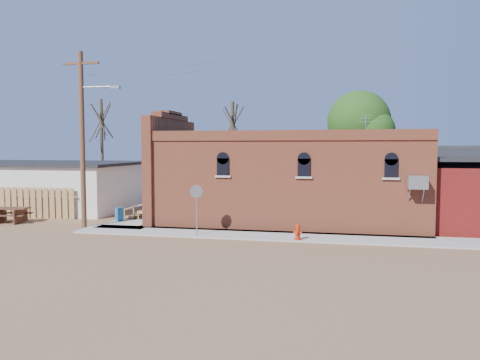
% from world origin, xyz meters
% --- Properties ---
extents(ground, '(120.00, 120.00, 0.00)m').
position_xyz_m(ground, '(0.00, 0.00, 0.00)').
color(ground, brown).
rests_on(ground, ground).
extents(sidewalk_south, '(19.00, 2.20, 0.08)m').
position_xyz_m(sidewalk_south, '(1.50, 0.90, 0.04)').
color(sidewalk_south, '#9E9991').
rests_on(sidewalk_south, ground).
extents(sidewalk_west, '(2.60, 10.00, 0.08)m').
position_xyz_m(sidewalk_west, '(-6.30, 6.00, 0.04)').
color(sidewalk_west, '#9E9991').
rests_on(sidewalk_west, ground).
extents(brick_bar, '(16.40, 7.97, 6.30)m').
position_xyz_m(brick_bar, '(1.64, 5.49, 2.34)').
color(brick_bar, '#B95838').
rests_on(brick_bar, ground).
extents(red_shed, '(5.40, 6.40, 4.30)m').
position_xyz_m(red_shed, '(11.50, 5.50, 2.27)').
color(red_shed, '#55140E').
rests_on(red_shed, ground).
extents(wood_fence, '(5.20, 0.10, 1.80)m').
position_xyz_m(wood_fence, '(-12.80, 3.80, 0.90)').
color(wood_fence, '#A07848').
rests_on(wood_fence, ground).
extents(utility_pole, '(3.12, 0.26, 9.00)m').
position_xyz_m(utility_pole, '(-8.14, 1.20, 4.77)').
color(utility_pole, '#4B341E').
rests_on(utility_pole, ground).
extents(tree_bare_near, '(2.80, 2.80, 7.65)m').
position_xyz_m(tree_bare_near, '(-3.00, 13.00, 5.96)').
color(tree_bare_near, brown).
rests_on(tree_bare_near, ground).
extents(tree_bare_far, '(2.80, 2.80, 8.16)m').
position_xyz_m(tree_bare_far, '(-14.00, 14.00, 6.36)').
color(tree_bare_far, brown).
rests_on(tree_bare_far, ground).
extents(tree_leafy, '(4.40, 4.40, 8.15)m').
position_xyz_m(tree_leafy, '(6.00, 13.50, 5.93)').
color(tree_leafy, brown).
rests_on(tree_leafy, ground).
extents(fire_hydrant, '(0.40, 0.39, 0.69)m').
position_xyz_m(fire_hydrant, '(2.90, -0.00, 0.42)').
color(fire_hydrant, '#AF230A').
rests_on(fire_hydrant, sidewalk_south).
extents(stop_sign, '(0.63, 0.24, 2.36)m').
position_xyz_m(stop_sign, '(-1.83, 0.22, 1.90)').
color(stop_sign, gray).
rests_on(stop_sign, sidewalk_south).
extents(trash_barrel, '(0.61, 0.61, 0.73)m').
position_xyz_m(trash_barrel, '(-7.30, 3.35, 0.45)').
color(trash_barrel, '#1B5587').
rests_on(trash_barrel, sidewalk_west).
extents(picnic_table, '(2.27, 1.88, 0.84)m').
position_xyz_m(picnic_table, '(-13.15, 1.94, 0.55)').
color(picnic_table, '#4C2C1E').
rests_on(picnic_table, ground).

